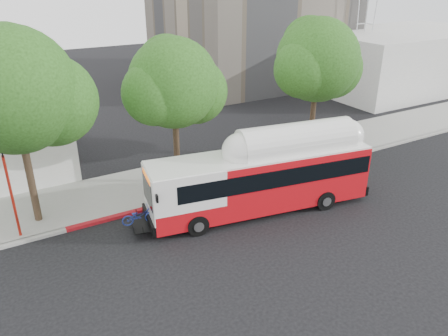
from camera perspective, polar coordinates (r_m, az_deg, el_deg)
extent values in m
plane|color=black|center=(22.24, 2.84, -7.41)|extent=(120.00, 120.00, 0.00)
cube|color=gray|center=(27.22, -4.51, -1.00)|extent=(60.00, 5.00, 0.15)
cube|color=gray|center=(25.14, -1.94, -3.21)|extent=(60.00, 0.30, 0.15)
cube|color=maroon|center=(24.05, -8.28, -4.81)|extent=(10.00, 0.32, 0.16)
cylinder|color=#2D2116|center=(23.07, -24.18, 0.05)|extent=(0.36, 0.36, 6.08)
sphere|color=#1F4313|center=(21.93, -25.89, 9.14)|extent=(5.80, 5.80, 5.80)
sphere|color=#1F4313|center=(22.45, -21.56, 8.16)|extent=(4.35, 4.35, 4.35)
cylinder|color=#2D2116|center=(25.39, -6.25, 3.50)|extent=(0.36, 0.36, 5.44)
sphere|color=#1F4313|center=(24.40, -6.62, 10.98)|extent=(5.00, 5.00, 5.00)
sphere|color=#1F4313|center=(25.29, -3.84, 9.98)|extent=(3.75, 3.75, 3.75)
cylinder|color=#2D2116|center=(30.33, 11.52, 6.96)|extent=(0.36, 0.36, 5.76)
sphere|color=#1F4313|center=(29.49, 12.12, 13.64)|extent=(5.40, 5.40, 5.40)
sphere|color=#1F4313|center=(30.76, 13.88, 12.54)|extent=(4.05, 4.05, 4.05)
cube|color=silver|center=(52.12, 22.17, 13.03)|extent=(20.00, 12.00, 6.00)
cube|color=red|center=(22.78, 4.75, -1.62)|extent=(11.95, 4.37, 2.83)
cube|color=black|center=(22.73, 5.91, -0.10)|extent=(10.81, 4.24, 0.93)
cube|color=white|center=(22.19, 4.88, 1.76)|extent=(11.94, 4.30, 0.10)
cube|color=white|center=(22.95, 9.32, 2.98)|extent=(6.47, 2.92, 0.54)
cube|color=black|center=(21.73, -10.93, -7.20)|extent=(1.05, 1.86, 0.06)
imported|color=navy|center=(21.49, -11.03, -6.14)|extent=(0.84, 1.74, 0.88)
cylinder|color=#A31D11|center=(22.36, -25.92, -3.59)|extent=(0.13, 0.13, 4.29)
cube|color=black|center=(21.50, -27.00, 1.73)|extent=(0.05, 0.43, 0.27)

